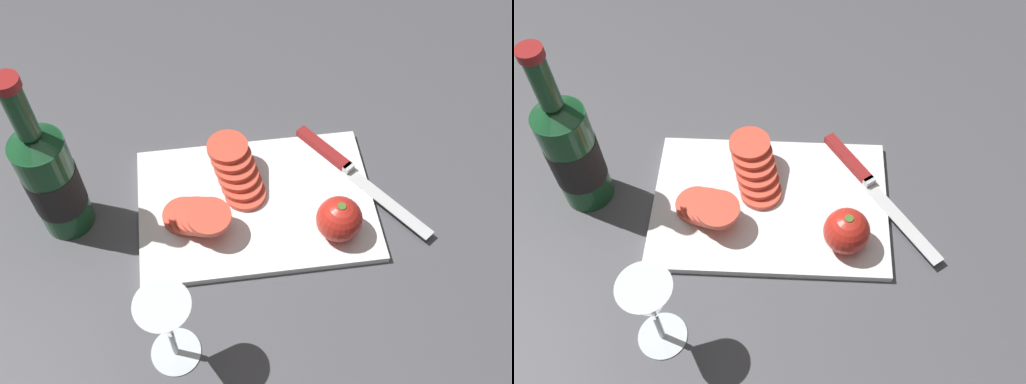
% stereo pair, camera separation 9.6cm
% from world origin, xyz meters
% --- Properties ---
extents(ground_plane, '(3.00, 3.00, 0.00)m').
position_xyz_m(ground_plane, '(0.00, 0.00, 0.00)').
color(ground_plane, '#4C4C51').
extents(cutting_board, '(0.39, 0.26, 0.01)m').
position_xyz_m(cutting_board, '(0.07, -0.03, 0.01)').
color(cutting_board, white).
rests_on(cutting_board, ground_plane).
extents(wine_bottle, '(0.08, 0.08, 0.32)m').
position_xyz_m(wine_bottle, '(0.38, -0.04, 0.11)').
color(wine_bottle, '#194C28').
rests_on(wine_bottle, ground_plane).
extents(wine_glass, '(0.07, 0.07, 0.16)m').
position_xyz_m(wine_glass, '(0.22, 0.20, 0.11)').
color(wine_glass, silver).
rests_on(wine_glass, ground_plane).
extents(whole_tomato, '(0.07, 0.07, 0.07)m').
position_xyz_m(whole_tomato, '(-0.05, 0.04, 0.05)').
color(whole_tomato, red).
rests_on(whole_tomato, cutting_board).
extents(knife, '(0.18, 0.25, 0.01)m').
position_xyz_m(knife, '(-0.08, -0.10, 0.02)').
color(knife, silver).
rests_on(knife, cutting_board).
extents(tomato_slice_stack_near, '(0.11, 0.10, 0.05)m').
position_xyz_m(tomato_slice_stack_near, '(0.17, 0.00, 0.04)').
color(tomato_slice_stack_near, '#DB4C38').
rests_on(tomato_slice_stack_near, cutting_board).
extents(tomato_slice_stack_far, '(0.09, 0.13, 0.06)m').
position_xyz_m(tomato_slice_stack_far, '(0.10, -0.08, 0.04)').
color(tomato_slice_stack_far, '#DB4C38').
rests_on(tomato_slice_stack_far, cutting_board).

